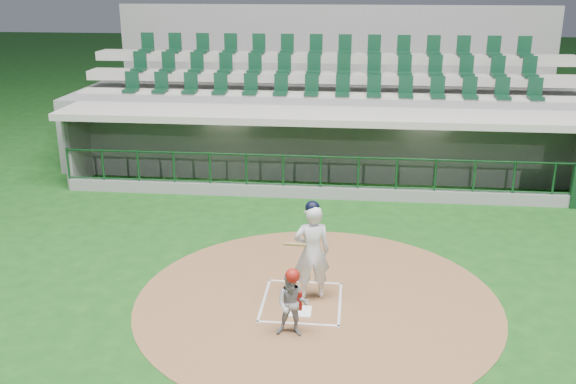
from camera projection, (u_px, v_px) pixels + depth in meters
The scene contains 8 objects.
ground at pixel (303, 295), 12.91m from camera, with size 120.00×120.00×0.00m, color #124113.
dirt_circle at pixel (317, 300), 12.69m from camera, with size 7.20×7.20×0.01m, color brown.
home_plate at pixel (300, 311), 12.24m from camera, with size 0.43×0.43×0.02m, color white.
batter_box_chalk at pixel (302, 301), 12.62m from camera, with size 1.55×1.80×0.01m.
dugout_structure at pixel (327, 150), 19.95m from camera, with size 16.40×3.70×3.00m.
seating_deck at pixel (329, 115), 22.73m from camera, with size 17.00×6.72×5.15m.
batter at pixel (312, 251), 12.47m from camera, with size 0.94×0.95×2.04m.
catcher at pixel (292, 303), 11.27m from camera, with size 0.61×0.49×1.29m.
Camera 1 is at (0.92, -11.53, 6.10)m, focal length 40.00 mm.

